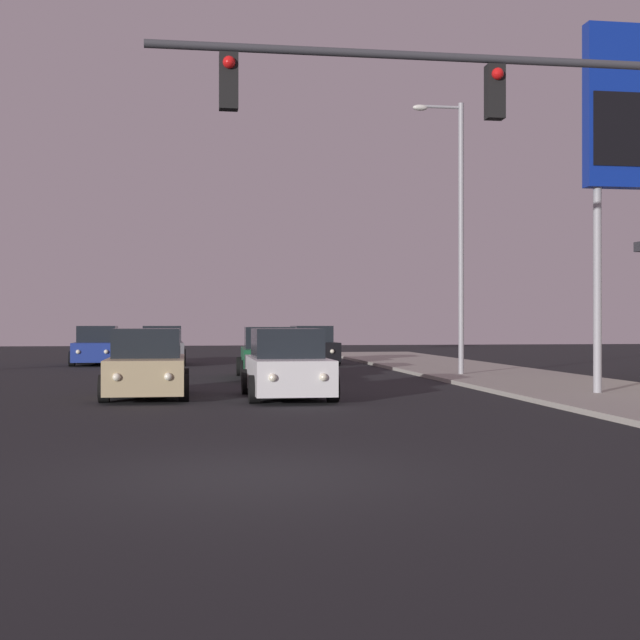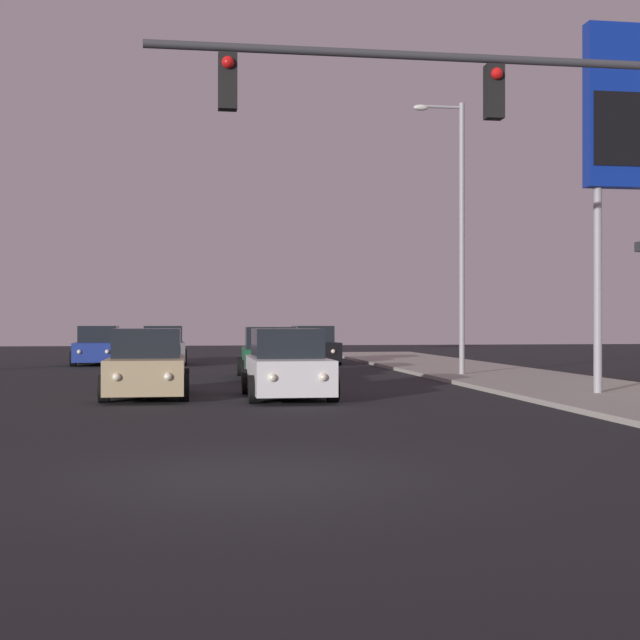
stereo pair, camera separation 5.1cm
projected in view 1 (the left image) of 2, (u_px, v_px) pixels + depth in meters
The scene contains 11 objects.
ground_plane at pixel (251, 476), 10.63m from camera, with size 120.00×120.00×0.00m, color black.
sidewalk_right at pixel (608, 394), 21.92m from camera, with size 5.00×60.00×0.12m.
car_blue at pixel (97, 347), 38.44m from camera, with size 2.04×4.32×1.68m.
car_black at pixel (312, 347), 38.89m from camera, with size 2.04×4.33×1.68m.
car_tan at pixel (147, 366), 21.74m from camera, with size 2.04×4.31×1.68m.
car_green at pixel (269, 355), 29.46m from camera, with size 2.04×4.34×1.68m.
car_grey at pixel (162, 347), 38.39m from camera, with size 2.04×4.34×1.68m.
car_white at pixel (287, 367), 21.55m from camera, with size 2.04×4.31×1.68m.
traffic_light_mast at pixel (520, 145), 14.88m from camera, with size 8.94×0.36×6.50m.
street_lamp at pixel (457, 223), 29.52m from camera, with size 1.74×0.24×9.00m.
gas_station_sign at pixel (624, 127), 21.77m from camera, with size 2.00×0.42×9.00m.
Camera 1 is at (-0.75, -10.64, 1.83)m, focal length 50.00 mm.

